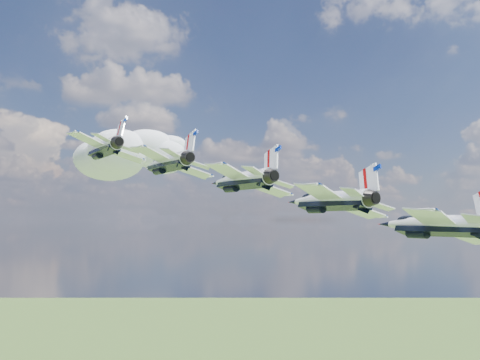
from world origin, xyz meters
name	(u,v)px	position (x,y,z in m)	size (l,w,h in m)	color
cloud_far	(140,153)	(24.72, 219.99, 183.97)	(60.64, 47.64, 23.82)	white
jet_0	(103,148)	(-19.00, 1.89, 157.12)	(11.72, 17.36, 5.18)	silver
jet_1	(166,163)	(-10.76, -7.53, 154.10)	(11.72, 17.36, 5.18)	silver
jet_2	(240,180)	(-2.52, -16.96, 151.09)	(11.72, 17.36, 5.18)	white
jet_3	(327,200)	(5.72, -26.38, 148.08)	(11.72, 17.36, 5.18)	white
jet_4	(432,225)	(13.96, -35.80, 145.07)	(11.72, 17.36, 5.18)	white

